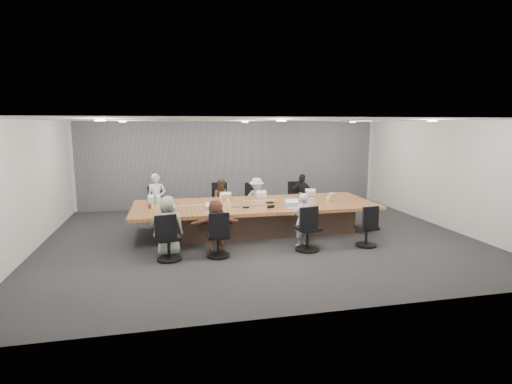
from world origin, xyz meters
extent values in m
cube|color=#2B2B2E|center=(0.00, 0.00, 0.00)|extent=(10.00, 8.00, 0.00)
cube|color=white|center=(0.00, 0.00, 2.80)|extent=(10.00, 8.00, 0.00)
cube|color=silver|center=(0.00, 4.00, 1.40)|extent=(10.00, 0.00, 2.80)
cube|color=silver|center=(0.00, -4.00, 1.40)|extent=(10.00, 0.00, 2.80)
cube|color=silver|center=(-5.00, 0.00, 1.40)|extent=(0.00, 8.00, 2.80)
cube|color=silver|center=(5.00, 0.00, 1.40)|extent=(0.00, 8.00, 2.80)
cube|color=slate|center=(0.00, 3.92, 1.40)|extent=(9.80, 0.04, 2.80)
cube|color=#4C372D|center=(0.00, 0.50, 0.33)|extent=(4.80, 1.40, 0.66)
cube|color=#A46537|center=(0.00, 0.50, 0.70)|extent=(6.00, 2.20, 0.08)
imported|color=silver|center=(-2.44, 1.85, 0.70)|extent=(0.55, 0.40, 1.40)
cube|color=#B2B2B7|center=(-2.44, 1.30, 0.75)|extent=(0.35, 0.28, 0.02)
imported|color=#453625|center=(-0.64, 1.85, 0.60)|extent=(0.61, 0.49, 1.21)
cube|color=#8C6647|center=(-0.64, 1.30, 0.75)|extent=(0.31, 0.22, 0.02)
imported|color=#BEBEBE|center=(0.34, 1.85, 0.60)|extent=(0.78, 0.46, 1.20)
cube|color=#B2B2B7|center=(0.34, 1.30, 0.75)|extent=(0.33, 0.26, 0.02)
imported|color=black|center=(1.68, 1.85, 0.64)|extent=(0.77, 0.36, 1.28)
cube|color=#B2B2B7|center=(1.68, 1.30, 0.75)|extent=(0.31, 0.24, 0.02)
imported|color=#91A092|center=(-2.14, -0.85, 0.63)|extent=(0.64, 0.45, 1.26)
cube|color=#8C6647|center=(-2.14, -0.30, 0.75)|extent=(0.36, 0.25, 0.02)
imported|color=brown|center=(-1.15, -0.85, 0.57)|extent=(1.08, 0.40, 1.15)
cube|color=#B2B2B7|center=(-1.15, -0.30, 0.75)|extent=(0.35, 0.24, 0.02)
imported|color=silver|center=(0.78, -0.85, 0.60)|extent=(0.49, 0.38, 1.20)
cube|color=#B2B2B7|center=(0.78, -0.30, 0.75)|extent=(0.38, 0.29, 0.02)
cylinder|color=#58A16C|center=(-2.44, 0.84, 0.87)|extent=(0.09, 0.09, 0.26)
cylinder|color=#58A16C|center=(1.16, 0.40, 0.86)|extent=(0.08, 0.08, 0.25)
cylinder|color=silver|center=(-0.83, 0.83, 0.84)|extent=(0.07, 0.07, 0.20)
cylinder|color=white|center=(-0.66, 0.67, 0.79)|extent=(0.11, 0.11, 0.10)
cylinder|color=white|center=(1.96, 0.50, 0.79)|extent=(0.10, 0.10, 0.11)
cylinder|color=brown|center=(-2.56, 0.47, 0.79)|extent=(0.11, 0.11, 0.11)
cube|color=black|center=(-0.33, 0.03, 0.76)|extent=(0.16, 0.12, 0.03)
cube|color=black|center=(0.37, 0.46, 0.76)|extent=(0.19, 0.15, 0.03)
cube|color=black|center=(0.25, -0.11, 0.77)|extent=(0.18, 0.09, 0.07)
cube|color=tan|center=(2.13, 0.70, 0.81)|extent=(0.31, 0.30, 0.14)
cube|color=#C07113|center=(2.03, 0.33, 0.76)|extent=(0.23, 0.21, 0.04)
camera|label=1|loc=(-2.10, -9.08, 2.70)|focal=28.00mm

